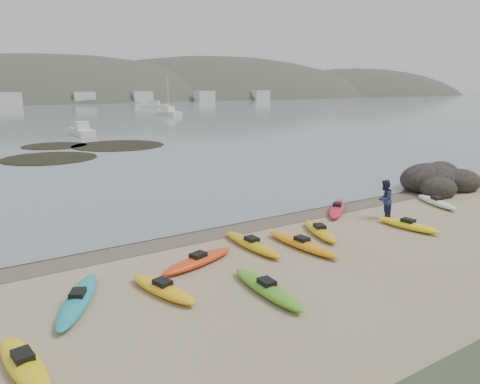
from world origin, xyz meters
TOP-DOWN VIEW (x-y plane):
  - ground at (0.00, 0.00)m, footprint 600.00×600.00m
  - wet_sand at (0.00, -0.30)m, footprint 60.00×60.00m
  - kayaks at (-0.86, -4.03)m, footprint 22.34×8.99m
  - person_east at (6.22, -3.06)m, footprint 1.09×0.95m
  - rock_cluster at (14.25, -0.58)m, footprint 5.51×4.09m
  - kelp_mats at (1.06, 29.61)m, footprint 16.79×15.91m
  - far_hills at (39.38, 193.97)m, footprint 550.00×135.00m

SIDE VIEW (x-z plane):
  - far_hills at x=39.38m, z-range -55.93..24.07m
  - ground at x=0.00m, z-range 0.00..0.00m
  - wet_sand at x=0.00m, z-range 0.00..0.00m
  - kelp_mats at x=1.06m, z-range 0.01..0.05m
  - kayaks at x=-0.86m, z-range 0.00..0.34m
  - rock_cluster at x=14.25m, z-range -0.72..1.25m
  - person_east at x=6.22m, z-range 0.00..1.88m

